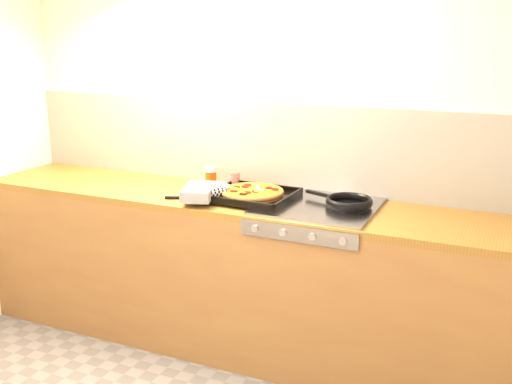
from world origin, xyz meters
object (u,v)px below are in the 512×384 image
at_px(tomato_can, 234,180).
at_px(frying_pan, 348,202).
at_px(juice_glass, 211,176).
at_px(pizza_on_tray, 238,192).

bearing_deg(tomato_can, frying_pan, -10.59).
relative_size(frying_pan, tomato_can, 4.25).
xyz_separation_m(frying_pan, juice_glass, (-0.88, 0.14, 0.02)).
relative_size(frying_pan, juice_glass, 3.66).
height_order(frying_pan, tomato_can, tomato_can).
bearing_deg(juice_glass, pizza_on_tray, -38.14).
relative_size(pizza_on_tray, frying_pan, 1.38).
distance_m(pizza_on_tray, frying_pan, 0.60).
bearing_deg(pizza_on_tray, frying_pan, 8.23).
bearing_deg(frying_pan, tomato_can, 169.41).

